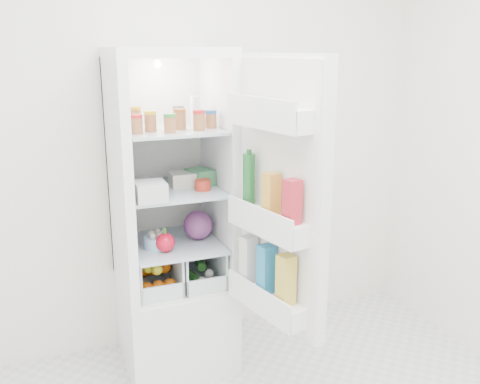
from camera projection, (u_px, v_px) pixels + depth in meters
name	position (u px, v px, depth m)	size (l,w,h in m)	color
room_walls	(316.00, 112.00, 1.77)	(3.02, 3.02, 2.61)	white
refrigerator	(171.00, 252.00, 3.06)	(0.60, 0.60, 1.80)	white
shelf_low	(174.00, 243.00, 2.98)	(0.49, 0.53, 0.01)	#AFC0CD
shelf_mid	(172.00, 190.00, 2.90)	(0.49, 0.53, 0.01)	#AFC0CD
shelf_top	(170.00, 129.00, 2.82)	(0.49, 0.53, 0.01)	#AFC0CD
crisper_left	(153.00, 268.00, 2.98)	(0.23, 0.46, 0.22)	silver
crisper_right	(195.00, 262.00, 3.06)	(0.23, 0.46, 0.22)	silver
condiment_jars	(170.00, 121.00, 2.75)	(0.46, 0.34, 0.08)	#B21919
squeeze_bottle	(195.00, 111.00, 2.87)	(0.05, 0.05, 0.16)	white
tub_white	(150.00, 191.00, 2.66)	(0.15, 0.15, 0.10)	silver
tub_cream	(182.00, 179.00, 2.94)	(0.13, 0.13, 0.08)	beige
tin_red	(203.00, 185.00, 2.86)	(0.09, 0.09, 0.06)	#B3281A
foil_tray	(138.00, 182.00, 2.96)	(0.14, 0.11, 0.04)	silver
tub_green	(200.00, 177.00, 2.98)	(0.11, 0.15, 0.09)	#3C8451
red_cabbage	(198.00, 225.00, 3.01)	(0.16, 0.16, 0.16)	#4C1B4F
bell_pepper	(165.00, 242.00, 2.83)	(0.10, 0.10, 0.10)	red
mushroom_bowl	(158.00, 242.00, 2.89)	(0.15, 0.15, 0.07)	#98BEE3
citrus_pile	(154.00, 274.00, 2.95)	(0.20, 0.31, 0.16)	orange
veg_pile	(196.00, 269.00, 3.07)	(0.16, 0.30, 0.10)	#1C541C
fridge_door	(278.00, 202.00, 2.51)	(0.28, 0.60, 1.30)	white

